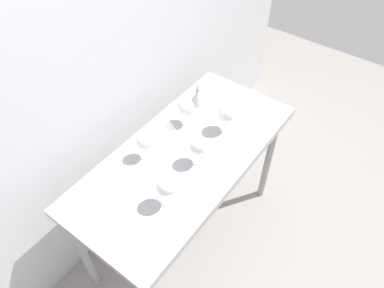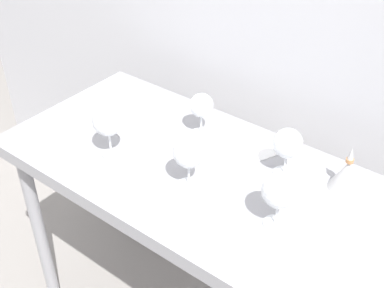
# 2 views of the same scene
# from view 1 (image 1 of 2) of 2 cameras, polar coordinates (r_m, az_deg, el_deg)

# --- Properties ---
(ground_plane) EXTENTS (6.00, 6.00, 0.00)m
(ground_plane) POSITION_cam_1_polar(r_m,az_deg,el_deg) (2.72, -0.91, -14.02)
(ground_plane) COLOR gray
(back_wall) EXTENTS (3.80, 0.04, 2.60)m
(back_wall) POSITION_cam_1_polar(r_m,az_deg,el_deg) (1.98, -13.04, 12.76)
(back_wall) COLOR silver
(back_wall) RESTS_ON ground_plane
(steel_counter) EXTENTS (1.40, 0.65, 0.90)m
(steel_counter) POSITION_cam_1_polar(r_m,az_deg,el_deg) (2.06, -1.04, -3.43)
(steel_counter) COLOR #939398
(steel_counter) RESTS_ON ground_plane
(wine_glass_far_left) EXTENTS (0.08, 0.08, 0.16)m
(wine_glass_far_left) POSITION_cam_1_polar(r_m,az_deg,el_deg) (1.90, -7.59, 0.37)
(wine_glass_far_left) COLOR white
(wine_glass_far_left) RESTS_ON steel_counter
(wine_glass_far_right) EXTENTS (0.09, 0.09, 0.16)m
(wine_glass_far_right) POSITION_cam_1_polar(r_m,az_deg,el_deg) (2.07, -0.91, 5.74)
(wine_glass_far_right) COLOR white
(wine_glass_far_right) RESTS_ON steel_counter
(wine_glass_near_center) EXTENTS (0.09, 0.09, 0.17)m
(wine_glass_near_center) POSITION_cam_1_polar(r_m,az_deg,el_deg) (1.85, 0.94, -0.33)
(wine_glass_near_center) COLOR white
(wine_glass_near_center) RESTS_ON steel_counter
(wine_glass_near_left) EXTENTS (0.10, 0.10, 0.18)m
(wine_glass_near_left) POSITION_cam_1_polar(r_m,az_deg,el_deg) (1.68, -4.12, -6.70)
(wine_glass_near_left) COLOR white
(wine_glass_near_left) RESTS_ON steel_counter
(wine_glass_near_right) EXTENTS (0.10, 0.10, 0.17)m
(wine_glass_near_right) POSITION_cam_1_polar(r_m,az_deg,el_deg) (2.04, 5.55, 4.86)
(wine_glass_near_right) COLOR white
(wine_glass_near_right) RESTS_ON steel_counter
(tasting_sheet_upper) EXTENTS (0.22, 0.28, 0.00)m
(tasting_sheet_upper) POSITION_cam_1_polar(r_m,az_deg,el_deg) (2.07, -4.11, 1.36)
(tasting_sheet_upper) COLOR white
(tasting_sheet_upper) RESTS_ON steel_counter
(tasting_sheet_lower) EXTENTS (0.24, 0.31, 0.00)m
(tasting_sheet_lower) POSITION_cam_1_polar(r_m,az_deg,el_deg) (1.86, -11.37, -6.86)
(tasting_sheet_lower) COLOR white
(tasting_sheet_lower) RESTS_ON steel_counter
(decanter_funnel) EXTENTS (0.10, 0.10, 0.15)m
(decanter_funnel) POSITION_cam_1_polar(r_m,az_deg,el_deg) (2.24, 0.88, 7.54)
(decanter_funnel) COLOR #BABABA
(decanter_funnel) RESTS_ON steel_counter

